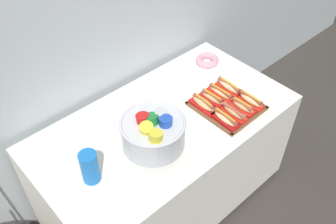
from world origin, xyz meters
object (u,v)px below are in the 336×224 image
(serving_tray, at_px, (227,106))
(donut, at_px, (207,60))
(hot_dog_7, at_px, (229,87))
(hot_dog_5, at_px, (212,98))
(hot_dog_2, at_px, (242,106))
(cup_stack, at_px, (90,167))
(punch_bowl, at_px, (153,132))
(buffet_table, at_px, (165,161))
(hot_dog_0, at_px, (225,119))
(hot_dog_1, at_px, (234,112))
(hot_dog_6, at_px, (221,93))
(hot_dog_3, at_px, (251,100))
(hot_dog_4, at_px, (203,104))

(serving_tray, bearing_deg, donut, 58.41)
(serving_tray, distance_m, hot_dog_7, 0.14)
(serving_tray, relative_size, hot_dog_5, 2.14)
(serving_tray, xyz_separation_m, hot_dog_2, (0.04, -0.08, 0.03))
(hot_dog_2, xyz_separation_m, cup_stack, (-0.91, 0.18, 0.05))
(serving_tray, distance_m, cup_stack, 0.88)
(serving_tray, bearing_deg, punch_bowl, 178.53)
(serving_tray, distance_m, hot_dog_5, 0.10)
(hot_dog_2, xyz_separation_m, donut, (0.19, 0.46, -0.01))
(hot_dog_5, bearing_deg, buffet_table, 166.99)
(hot_dog_0, bearing_deg, buffet_table, 134.64)
(buffet_table, distance_m, hot_dog_1, 0.55)
(hot_dog_6, relative_size, cup_stack, 1.04)
(buffet_table, xyz_separation_m, hot_dog_3, (0.46, -0.23, 0.39))
(hot_dog_5, bearing_deg, punch_bowl, -172.35)
(hot_dog_2, xyz_separation_m, hot_dog_7, (0.07, 0.17, 0.00))
(serving_tray, xyz_separation_m, hot_dog_1, (-0.04, -0.08, 0.03))
(hot_dog_0, distance_m, hot_dog_5, 0.18)
(cup_stack, xyz_separation_m, donut, (1.10, 0.28, -0.07))
(hot_dog_3, distance_m, cup_stack, 1.00)
(hot_dog_6, height_order, cup_stack, cup_stack)
(hot_dog_0, xyz_separation_m, cup_stack, (-0.76, 0.18, 0.05))
(hot_dog_2, height_order, hot_dog_3, hot_dog_3)
(hot_dog_1, distance_m, hot_dog_6, 0.18)
(hot_dog_0, distance_m, hot_dog_7, 0.28)
(hot_dog_5, distance_m, hot_dog_7, 0.15)
(serving_tray, relative_size, hot_dog_4, 1.97)
(hot_dog_2, bearing_deg, serving_tray, 114.99)
(hot_dog_3, height_order, donut, hot_dog_3)
(hot_dog_3, bearing_deg, hot_dog_5, 132.82)
(hot_dog_5, bearing_deg, hot_dog_2, -65.01)
(hot_dog_5, bearing_deg, serving_tray, -65.01)
(cup_stack, height_order, donut, cup_stack)
(hot_dog_7, bearing_deg, hot_dog_6, -179.46)
(hot_dog_2, distance_m, hot_dog_5, 0.18)
(hot_dog_0, distance_m, hot_dog_4, 0.17)
(hot_dog_0, relative_size, cup_stack, 0.98)
(buffet_table, xyz_separation_m, hot_dog_2, (0.38, -0.24, 0.39))
(hot_dog_5, bearing_deg, cup_stack, 179.19)
(hot_dog_6, bearing_deg, cup_stack, 179.31)
(hot_dog_0, relative_size, hot_dog_4, 0.94)
(hot_dog_3, xyz_separation_m, hot_dog_4, (-0.23, 0.16, -0.00))
(hot_dog_5, bearing_deg, hot_dog_7, 0.54)
(hot_dog_3, relative_size, hot_dog_7, 0.94)
(hot_dog_3, distance_m, hot_dog_4, 0.28)
(hot_dog_2, relative_size, donut, 1.01)
(buffet_table, distance_m, serving_tray, 0.52)
(cup_stack, bearing_deg, punch_bowl, -13.83)
(hot_dog_6, distance_m, donut, 0.35)
(hot_dog_1, xyz_separation_m, hot_dog_4, (-0.08, 0.16, 0.00))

